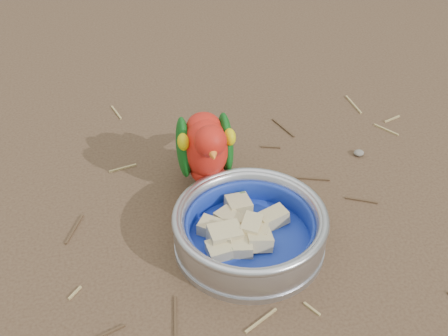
{
  "coord_description": "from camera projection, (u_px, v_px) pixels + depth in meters",
  "views": [
    {
      "loc": [
        -0.17,
        -0.57,
        0.64
      ],
      "look_at": [
        -0.01,
        0.13,
        0.08
      ],
      "focal_mm": 50.0,
      "sensor_mm": 36.0,
      "label": 1
    }
  ],
  "objects": [
    {
      "name": "fruit_wedges",
      "position": [
        250.0,
        231.0,
        0.87
      ],
      "size": [
        0.13,
        0.13,
        0.03
      ],
      "primitive_type": null,
      "color": "tan",
      "rests_on": "food_bowl"
    },
    {
      "name": "bowl_wall",
      "position": [
        250.0,
        227.0,
        0.87
      ],
      "size": [
        0.21,
        0.21,
        0.04
      ],
      "primitive_type": null,
      "color": "#B2B2BA",
      "rests_on": "food_bowl"
    },
    {
      "name": "ground_debris",
      "position": [
        209.0,
        229.0,
        0.91
      ],
      "size": [
        0.9,
        0.8,
        0.01
      ],
      "primitive_type": null,
      "color": "tan",
      "rests_on": "ground"
    },
    {
      "name": "lory_parrot",
      "position": [
        206.0,
        155.0,
        0.94
      ],
      "size": [
        0.09,
        0.19,
        0.15
      ],
      "primitive_type": null,
      "rotation": [
        0.0,
        0.0,
        -3.18
      ],
      "color": "red",
      "rests_on": "ground"
    },
    {
      "name": "food_bowl",
      "position": [
        249.0,
        243.0,
        0.89
      ],
      "size": [
        0.21,
        0.21,
        0.02
      ],
      "primitive_type": "cylinder",
      "color": "#B2B2BA",
      "rests_on": "ground"
    },
    {
      "name": "ground",
      "position": [
        254.0,
        269.0,
        0.86
      ],
      "size": [
        60.0,
        60.0,
        0.0
      ],
      "primitive_type": "plane",
      "color": "#4F3827"
    }
  ]
}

